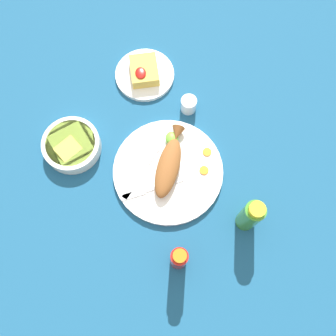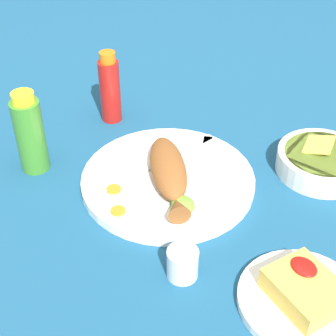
{
  "view_description": "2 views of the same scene",
  "coord_description": "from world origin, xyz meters",
  "px_view_note": "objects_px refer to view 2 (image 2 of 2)",
  "views": [
    {
      "loc": [
        0.34,
        -0.05,
        1.06
      ],
      "look_at": [
        0.0,
        0.0,
        0.04
      ],
      "focal_mm": 40.0,
      "sensor_mm": 36.0,
      "label": 1
    },
    {
      "loc": [
        -0.64,
        0.38,
        0.62
      ],
      "look_at": [
        0.0,
        0.0,
        0.04
      ],
      "focal_mm": 55.0,
      "sensor_mm": 36.0,
      "label": 2
    }
  ],
  "objects_px": {
    "guacamole_bowl": "(322,161)",
    "fried_fish": "(169,171)",
    "main_plate": "(168,180)",
    "hot_sauce_bottle_red": "(110,89)",
    "salt_cup": "(183,265)",
    "fork_near": "(183,151)",
    "hot_sauce_bottle_green": "(30,134)",
    "side_plate_fries": "(302,301)",
    "fork_far": "(204,160)"
  },
  "relations": [
    {
      "from": "side_plate_fries",
      "to": "fork_near",
      "type": "bearing_deg",
      "value": -5.58
    },
    {
      "from": "side_plate_fries",
      "to": "salt_cup",
      "type": "bearing_deg",
      "value": 41.52
    },
    {
      "from": "fried_fish",
      "to": "fork_far",
      "type": "bearing_deg",
      "value": -56.84
    },
    {
      "from": "hot_sauce_bottle_green",
      "to": "fork_far",
      "type": "bearing_deg",
      "value": -121.38
    },
    {
      "from": "fried_fish",
      "to": "fork_far",
      "type": "distance_m",
      "value": 0.09
    },
    {
      "from": "fork_near",
      "to": "fork_far",
      "type": "height_order",
      "value": "same"
    },
    {
      "from": "fried_fish",
      "to": "fork_near",
      "type": "height_order",
      "value": "fried_fish"
    },
    {
      "from": "fork_near",
      "to": "guacamole_bowl",
      "type": "bearing_deg",
      "value": -48.62
    },
    {
      "from": "salt_cup",
      "to": "fried_fish",
      "type": "bearing_deg",
      "value": -25.18
    },
    {
      "from": "hot_sauce_bottle_green",
      "to": "salt_cup",
      "type": "distance_m",
      "value": 0.4
    },
    {
      "from": "main_plate",
      "to": "salt_cup",
      "type": "bearing_deg",
      "value": 154.97
    },
    {
      "from": "fork_far",
      "to": "salt_cup",
      "type": "bearing_deg",
      "value": 179.62
    },
    {
      "from": "fork_far",
      "to": "guacamole_bowl",
      "type": "relative_size",
      "value": 0.87
    },
    {
      "from": "main_plate",
      "to": "hot_sauce_bottle_green",
      "type": "bearing_deg",
      "value": 47.83
    },
    {
      "from": "main_plate",
      "to": "hot_sauce_bottle_green",
      "type": "distance_m",
      "value": 0.27
    },
    {
      "from": "fork_near",
      "to": "hot_sauce_bottle_red",
      "type": "height_order",
      "value": "hot_sauce_bottle_red"
    },
    {
      "from": "fork_far",
      "to": "hot_sauce_bottle_green",
      "type": "height_order",
      "value": "hot_sauce_bottle_green"
    },
    {
      "from": "salt_cup",
      "to": "hot_sauce_bottle_red",
      "type": "bearing_deg",
      "value": -12.61
    },
    {
      "from": "guacamole_bowl",
      "to": "fried_fish",
      "type": "bearing_deg",
      "value": 69.13
    },
    {
      "from": "fork_near",
      "to": "hot_sauce_bottle_green",
      "type": "xyz_separation_m",
      "value": [
        0.13,
        0.26,
        0.06
      ]
    },
    {
      "from": "fried_fish",
      "to": "guacamole_bowl",
      "type": "relative_size",
      "value": 1.32
    },
    {
      "from": "fork_far",
      "to": "hot_sauce_bottle_green",
      "type": "distance_m",
      "value": 0.33
    },
    {
      "from": "fried_fish",
      "to": "hot_sauce_bottle_green",
      "type": "xyz_separation_m",
      "value": [
        0.19,
        0.19,
        0.04
      ]
    },
    {
      "from": "main_plate",
      "to": "guacamole_bowl",
      "type": "height_order",
      "value": "guacamole_bowl"
    },
    {
      "from": "hot_sauce_bottle_green",
      "to": "side_plate_fries",
      "type": "height_order",
      "value": "hot_sauce_bottle_green"
    },
    {
      "from": "fork_near",
      "to": "side_plate_fries",
      "type": "height_order",
      "value": "fork_near"
    },
    {
      "from": "fork_near",
      "to": "fork_far",
      "type": "xyz_separation_m",
      "value": [
        -0.05,
        -0.02,
        0.0
      ]
    },
    {
      "from": "main_plate",
      "to": "hot_sauce_bottle_red",
      "type": "relative_size",
      "value": 2.02
    },
    {
      "from": "main_plate",
      "to": "salt_cup",
      "type": "relative_size",
      "value": 6.4
    },
    {
      "from": "main_plate",
      "to": "side_plate_fries",
      "type": "height_order",
      "value": "main_plate"
    },
    {
      "from": "salt_cup",
      "to": "guacamole_bowl",
      "type": "relative_size",
      "value": 0.3
    },
    {
      "from": "fork_near",
      "to": "guacamole_bowl",
      "type": "distance_m",
      "value": 0.27
    },
    {
      "from": "main_plate",
      "to": "fork_near",
      "type": "bearing_deg",
      "value": -51.41
    },
    {
      "from": "fork_near",
      "to": "hot_sauce_bottle_red",
      "type": "distance_m",
      "value": 0.22
    },
    {
      "from": "main_plate",
      "to": "fork_near",
      "type": "xyz_separation_m",
      "value": [
        0.05,
        -0.07,
        0.01
      ]
    },
    {
      "from": "salt_cup",
      "to": "side_plate_fries",
      "type": "relative_size",
      "value": 0.27
    },
    {
      "from": "main_plate",
      "to": "fork_far",
      "type": "distance_m",
      "value": 0.09
    },
    {
      "from": "salt_cup",
      "to": "side_plate_fries",
      "type": "distance_m",
      "value": 0.18
    },
    {
      "from": "main_plate",
      "to": "fork_near",
      "type": "distance_m",
      "value": 0.08
    },
    {
      "from": "fork_near",
      "to": "side_plate_fries",
      "type": "distance_m",
      "value": 0.39
    },
    {
      "from": "fork_near",
      "to": "salt_cup",
      "type": "relative_size",
      "value": 3.64
    },
    {
      "from": "fork_far",
      "to": "side_plate_fries",
      "type": "xyz_separation_m",
      "value": [
        -0.34,
        0.06,
        -0.01
      ]
    },
    {
      "from": "hot_sauce_bottle_green",
      "to": "salt_cup",
      "type": "height_order",
      "value": "hot_sauce_bottle_green"
    },
    {
      "from": "fried_fish",
      "to": "salt_cup",
      "type": "height_order",
      "value": "fried_fish"
    },
    {
      "from": "hot_sauce_bottle_red",
      "to": "salt_cup",
      "type": "height_order",
      "value": "hot_sauce_bottle_red"
    },
    {
      "from": "main_plate",
      "to": "side_plate_fries",
      "type": "xyz_separation_m",
      "value": [
        -0.34,
        -0.03,
        -0.0
      ]
    },
    {
      "from": "fork_near",
      "to": "guacamole_bowl",
      "type": "xyz_separation_m",
      "value": [
        -0.17,
        -0.21,
        0.0
      ]
    },
    {
      "from": "fried_fish",
      "to": "main_plate",
      "type": "bearing_deg",
      "value": 0.0
    },
    {
      "from": "side_plate_fries",
      "to": "guacamole_bowl",
      "type": "height_order",
      "value": "guacamole_bowl"
    },
    {
      "from": "fork_far",
      "to": "fried_fish",
      "type": "bearing_deg",
      "value": 141.34
    }
  ]
}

